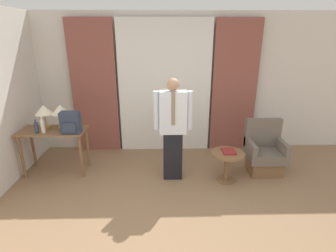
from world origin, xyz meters
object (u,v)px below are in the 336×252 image
(table_lamp_left, at_px, (44,111))
(bottle_by_lamp, at_px, (36,127))
(book, at_px, (229,151))
(armchair, at_px, (264,153))
(backpack, at_px, (70,123))
(desk, at_px, (54,137))
(person, at_px, (173,127))
(bottle_near_edge, at_px, (43,126))
(side_table, at_px, (227,162))
(table_lamp_right, at_px, (60,110))

(table_lamp_left, distance_m, bottle_by_lamp, 0.32)
(book, bearing_deg, armchair, 22.02)
(backpack, bearing_deg, bottle_by_lamp, 178.45)
(armchair, xyz_separation_m, book, (-0.70, -0.28, 0.18))
(table_lamp_left, bearing_deg, desk, -33.68)
(person, bearing_deg, desk, 172.95)
(bottle_near_edge, xyz_separation_m, person, (2.09, -0.11, 0.02))
(table_lamp_left, relative_size, backpack, 1.15)
(desk, xyz_separation_m, table_lamp_left, (-0.14, 0.09, 0.44))
(armchair, bearing_deg, side_table, -156.70)
(table_lamp_right, distance_m, book, 2.85)
(backpack, height_order, armchair, backpack)
(desk, relative_size, person, 0.65)
(desk, distance_m, table_lamp_left, 0.47)
(desk, bearing_deg, armchair, -0.83)
(desk, xyz_separation_m, bottle_by_lamp, (-0.19, -0.14, 0.23))
(bottle_near_edge, distance_m, side_table, 3.03)
(desk, bearing_deg, book, -6.62)
(bottle_near_edge, xyz_separation_m, side_table, (2.97, -0.23, -0.55))
(desk, bearing_deg, table_lamp_left, 146.32)
(bottle_by_lamp, relative_size, armchair, 0.25)
(table_lamp_left, xyz_separation_m, backpack, (0.50, -0.24, -0.13))
(person, bearing_deg, bottle_near_edge, 176.92)
(side_table, bearing_deg, bottle_near_edge, 175.62)
(bottle_by_lamp, height_order, book, bottle_by_lamp)
(bottle_near_edge, relative_size, book, 1.13)
(bottle_near_edge, relative_size, person, 0.16)
(armchair, bearing_deg, bottle_near_edge, -178.71)
(backpack, height_order, side_table, backpack)
(table_lamp_left, relative_size, bottle_near_edge, 1.48)
(bottle_by_lamp, distance_m, backpack, 0.56)
(table_lamp_left, distance_m, backpack, 0.57)
(book, bearing_deg, desk, 173.38)
(bottle_near_edge, height_order, book, bottle_near_edge)
(bottle_by_lamp, relative_size, side_table, 0.42)
(book, bearing_deg, table_lamp_left, 171.98)
(desk, relative_size, side_table, 2.02)
(table_lamp_right, height_order, backpack, table_lamp_right)
(armchair, bearing_deg, person, -173.05)
(person, bearing_deg, side_table, -7.44)
(backpack, relative_size, book, 1.45)
(desk, xyz_separation_m, table_lamp_right, (0.14, 0.09, 0.44))
(person, height_order, book, person)
(armchair, bearing_deg, bottle_by_lamp, -178.73)
(table_lamp_left, height_order, bottle_by_lamp, table_lamp_left)
(bottle_by_lamp, bearing_deg, desk, 35.18)
(table_lamp_right, height_order, armchair, table_lamp_right)
(bottle_near_edge, height_order, armchair, bottle_near_edge)
(table_lamp_left, distance_m, book, 3.12)
(desk, distance_m, table_lamp_right, 0.47)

